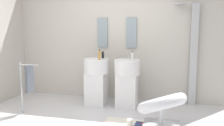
{
  "coord_description": "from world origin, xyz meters",
  "views": [
    {
      "loc": [
        1.14,
        -3.43,
        1.52
      ],
      "look_at": [
        0.15,
        0.55,
        0.95
      ],
      "focal_mm": 37.91,
      "sensor_mm": 36.0,
      "label": 1
    }
  ],
  "objects_px": {
    "coffee_mug": "(130,123)",
    "magazine_red": "(149,125)",
    "soap_bottle_amber": "(99,55)",
    "soap_bottle_black": "(103,55)",
    "pedestal_sink_right": "(127,81)",
    "soap_bottle_white": "(132,56)",
    "shower_column": "(193,52)",
    "towel_rack": "(28,80)",
    "lounge_chair": "(162,107)",
    "magazine_navy": "(142,124)",
    "pedestal_sink_left": "(96,79)"
  },
  "relations": [
    {
      "from": "coffee_mug",
      "to": "magazine_red",
      "type": "bearing_deg",
      "value": 12.1
    },
    {
      "from": "soap_bottle_amber",
      "to": "soap_bottle_black",
      "type": "bearing_deg",
      "value": 91.67
    },
    {
      "from": "magazine_red",
      "to": "pedestal_sink_right",
      "type": "bearing_deg",
      "value": 98.34
    },
    {
      "from": "magazine_red",
      "to": "coffee_mug",
      "type": "height_order",
      "value": "coffee_mug"
    },
    {
      "from": "coffee_mug",
      "to": "soap_bottle_white",
      "type": "distance_m",
      "value": 1.32
    },
    {
      "from": "soap_bottle_black",
      "to": "coffee_mug",
      "type": "bearing_deg",
      "value": -55.61
    },
    {
      "from": "shower_column",
      "to": "magazine_red",
      "type": "distance_m",
      "value": 1.86
    },
    {
      "from": "towel_rack",
      "to": "soap_bottle_white",
      "type": "bearing_deg",
      "value": 21.85
    },
    {
      "from": "coffee_mug",
      "to": "soap_bottle_black",
      "type": "relative_size",
      "value": 0.75
    },
    {
      "from": "magazine_red",
      "to": "soap_bottle_black",
      "type": "relative_size",
      "value": 1.51
    },
    {
      "from": "lounge_chair",
      "to": "soap_bottle_white",
      "type": "relative_size",
      "value": 6.29
    },
    {
      "from": "pedestal_sink_right",
      "to": "soap_bottle_amber",
      "type": "distance_m",
      "value": 0.75
    },
    {
      "from": "pedestal_sink_right",
      "to": "shower_column",
      "type": "xyz_separation_m",
      "value": [
        1.26,
        0.43,
        0.56
      ]
    },
    {
      "from": "towel_rack",
      "to": "soap_bottle_amber",
      "type": "xyz_separation_m",
      "value": [
        1.15,
        0.67,
        0.41
      ]
    },
    {
      "from": "towel_rack",
      "to": "soap_bottle_black",
      "type": "height_order",
      "value": "soap_bottle_black"
    },
    {
      "from": "lounge_chair",
      "to": "magazine_navy",
      "type": "distance_m",
      "value": 0.44
    },
    {
      "from": "lounge_chair",
      "to": "magazine_navy",
      "type": "bearing_deg",
      "value": 175.43
    },
    {
      "from": "lounge_chair",
      "to": "coffee_mug",
      "type": "relative_size",
      "value": 10.23
    },
    {
      "from": "pedestal_sink_left",
      "to": "magazine_red",
      "type": "xyz_separation_m",
      "value": [
        1.17,
        -0.92,
        -0.5
      ]
    },
    {
      "from": "shower_column",
      "to": "soap_bottle_amber",
      "type": "xyz_separation_m",
      "value": [
        -1.78,
        -0.57,
        -0.04
      ]
    },
    {
      "from": "pedestal_sink_right",
      "to": "soap_bottle_black",
      "type": "height_order",
      "value": "soap_bottle_black"
    },
    {
      "from": "pedestal_sink_left",
      "to": "soap_bottle_black",
      "type": "distance_m",
      "value": 0.52
    },
    {
      "from": "pedestal_sink_left",
      "to": "towel_rack",
      "type": "relative_size",
      "value": 1.1
    },
    {
      "from": "shower_column",
      "to": "pedestal_sink_right",
      "type": "bearing_deg",
      "value": -161.27
    },
    {
      "from": "soap_bottle_white",
      "to": "soap_bottle_amber",
      "type": "bearing_deg",
      "value": -175.82
    },
    {
      "from": "magazine_red",
      "to": "soap_bottle_amber",
      "type": "relative_size",
      "value": 1.09
    },
    {
      "from": "lounge_chair",
      "to": "coffee_mug",
      "type": "bearing_deg",
      "value": -173.36
    },
    {
      "from": "soap_bottle_white",
      "to": "magazine_navy",
      "type": "bearing_deg",
      "value": -69.26
    },
    {
      "from": "towel_rack",
      "to": "coffee_mug",
      "type": "bearing_deg",
      "value": -5.21
    },
    {
      "from": "pedestal_sink_right",
      "to": "magazine_navy",
      "type": "relative_size",
      "value": 4.49
    },
    {
      "from": "shower_column",
      "to": "soap_bottle_white",
      "type": "distance_m",
      "value": 1.26
    },
    {
      "from": "magazine_red",
      "to": "soap_bottle_white",
      "type": "xyz_separation_m",
      "value": [
        -0.41,
        0.83,
        1.0
      ]
    },
    {
      "from": "shower_column",
      "to": "soap_bottle_white",
      "type": "bearing_deg",
      "value": -155.57
    },
    {
      "from": "shower_column",
      "to": "soap_bottle_white",
      "type": "relative_size",
      "value": 11.71
    },
    {
      "from": "pedestal_sink_left",
      "to": "soap_bottle_amber",
      "type": "bearing_deg",
      "value": -50.94
    },
    {
      "from": "lounge_chair",
      "to": "soap_bottle_black",
      "type": "xyz_separation_m",
      "value": [
        -1.25,
        1.06,
        0.66
      ]
    },
    {
      "from": "soap_bottle_black",
      "to": "pedestal_sink_left",
      "type": "bearing_deg",
      "value": -129.36
    },
    {
      "from": "pedestal_sink_right",
      "to": "soap_bottle_white",
      "type": "xyz_separation_m",
      "value": [
        0.11,
        -0.09,
        0.5
      ]
    },
    {
      "from": "magazine_red",
      "to": "soap_bottle_amber",
      "type": "height_order",
      "value": "soap_bottle_amber"
    },
    {
      "from": "pedestal_sink_left",
      "to": "towel_rack",
      "type": "xyz_separation_m",
      "value": [
        -1.04,
        -0.81,
        0.1
      ]
    },
    {
      "from": "magazine_red",
      "to": "soap_bottle_white",
      "type": "distance_m",
      "value": 1.37
    },
    {
      "from": "soap_bottle_black",
      "to": "soap_bottle_white",
      "type": "bearing_deg",
      "value": -18.82
    },
    {
      "from": "soap_bottle_white",
      "to": "soap_bottle_black",
      "type": "distance_m",
      "value": 0.69
    },
    {
      "from": "pedestal_sink_left",
      "to": "coffee_mug",
      "type": "xyz_separation_m",
      "value": [
        0.87,
        -0.98,
        -0.46
      ]
    },
    {
      "from": "magazine_navy",
      "to": "magazine_red",
      "type": "xyz_separation_m",
      "value": [
        0.1,
        -0.02,
        0.0
      ]
    },
    {
      "from": "coffee_mug",
      "to": "pedestal_sink_right",
      "type": "bearing_deg",
      "value": 103.02
    },
    {
      "from": "towel_rack",
      "to": "magazine_navy",
      "type": "xyz_separation_m",
      "value": [
        2.1,
        -0.09,
        -0.61
      ]
    },
    {
      "from": "pedestal_sink_right",
      "to": "shower_column",
      "type": "height_order",
      "value": "shower_column"
    },
    {
      "from": "lounge_chair",
      "to": "soap_bottle_black",
      "type": "distance_m",
      "value": 1.77
    },
    {
      "from": "pedestal_sink_right",
      "to": "coffee_mug",
      "type": "bearing_deg",
      "value": -76.98
    }
  ]
}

